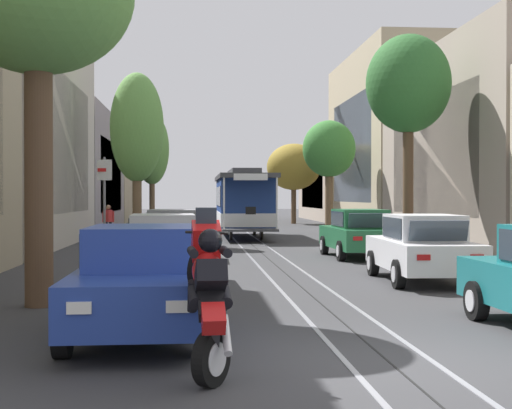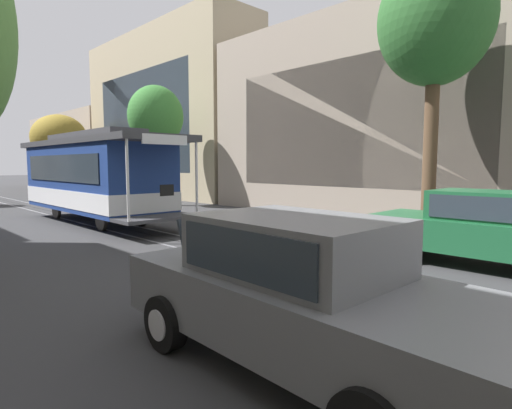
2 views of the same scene
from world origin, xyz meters
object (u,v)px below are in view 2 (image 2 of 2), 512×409
object	(u,v)px
street_tree_kerb_right_second	(435,23)
street_tree_kerb_right_fourth	(59,138)
parked_car_green_mid_right	(481,228)
street_tree_kerb_right_mid	(156,118)
parked_car_grey_mid_left	(303,291)
cable_car_trolley	(95,177)

from	to	relation	value
street_tree_kerb_right_second	street_tree_kerb_right_fourth	bearing A→B (deg)	90.94
street_tree_kerb_right_fourth	parked_car_green_mid_right	bearing A→B (deg)	-93.48
street_tree_kerb_right_second	street_tree_kerb_right_fourth	xyz separation A→B (m)	(-0.45, 27.44, -1.84)
street_tree_kerb_right_mid	street_tree_kerb_right_fourth	size ratio (longest dim) A/B	1.06
parked_car_grey_mid_left	parked_car_green_mid_right	world-z (taller)	same
parked_car_grey_mid_left	street_tree_kerb_right_mid	size ratio (longest dim) A/B	0.72
parked_car_grey_mid_left	parked_car_green_mid_right	bearing A→B (deg)	1.54
street_tree_kerb_right_second	street_tree_kerb_right_mid	xyz separation A→B (m)	(-0.31, 13.97, -1.44)
parked_car_grey_mid_left	street_tree_kerb_right_second	size ratio (longest dim) A/B	0.56
parked_car_green_mid_right	street_tree_kerb_right_second	xyz separation A→B (m)	(2.25, 2.09, 5.15)
street_tree_kerb_right_fourth	cable_car_trolley	distance (m)	18.24
street_tree_kerb_right_second	street_tree_kerb_right_fourth	distance (m)	27.50
cable_car_trolley	parked_car_green_mid_right	bearing A→B (deg)	-76.09
parked_car_green_mid_right	parked_car_grey_mid_left	bearing A→B (deg)	-178.46
street_tree_kerb_right_second	street_tree_kerb_right_mid	bearing A→B (deg)	91.27
street_tree_kerb_right_second	street_tree_kerb_right_mid	size ratio (longest dim) A/B	1.27
parked_car_green_mid_right	street_tree_kerb_right_fourth	distance (m)	29.77
street_tree_kerb_right_mid	cable_car_trolley	size ratio (longest dim) A/B	0.67
street_tree_kerb_right_fourth	cable_car_trolley	world-z (taller)	street_tree_kerb_right_fourth
parked_car_green_mid_right	cable_car_trolley	bearing A→B (deg)	103.91
street_tree_kerb_right_mid	parked_car_green_mid_right	bearing A→B (deg)	-96.87
street_tree_kerb_right_second	parked_car_grey_mid_left	bearing A→B (deg)	-164.80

